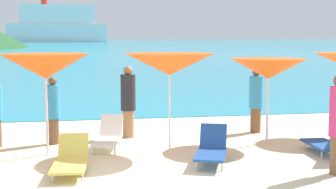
% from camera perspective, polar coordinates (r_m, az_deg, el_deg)
% --- Properties ---
extents(ground_plane, '(50.00, 100.00, 0.30)m').
position_cam_1_polar(ground_plane, '(18.55, -8.32, -1.89)').
color(ground_plane, beige).
extents(ocean_water, '(650.00, 440.00, 0.02)m').
position_cam_1_polar(ocean_water, '(235.43, -10.36, 5.89)').
color(ocean_water, teal).
rests_on(ocean_water, ground_plane).
extents(umbrella_2, '(2.01, 2.01, 2.21)m').
position_cam_1_polar(umbrella_2, '(11.01, -13.83, 3.12)').
color(umbrella_2, silver).
rests_on(umbrella_2, ground_plane).
extents(umbrella_3, '(2.08, 2.08, 2.21)m').
position_cam_1_polar(umbrella_3, '(11.08, 0.19, 3.46)').
color(umbrella_3, silver).
rests_on(umbrella_3, ground_plane).
extents(umbrella_4, '(1.99, 1.99, 2.05)m').
position_cam_1_polar(umbrella_4, '(12.15, 11.37, 2.89)').
color(umbrella_4, silver).
rests_on(umbrella_4, ground_plane).
extents(lounge_chair_1, '(0.99, 1.44, 0.74)m').
position_cam_1_polar(lounge_chair_1, '(10.19, 4.98, -6.20)').
color(lounge_chair_1, '#1E478C').
rests_on(lounge_chair_1, ground_plane).
extents(lounge_chair_3, '(0.65, 1.66, 0.64)m').
position_cam_1_polar(lounge_chair_3, '(11.41, 17.86, -5.40)').
color(lounge_chair_3, '#1E478C').
rests_on(lounge_chair_3, ground_plane).
extents(lounge_chair_5, '(0.74, 1.54, 0.64)m').
position_cam_1_polar(lounge_chair_5, '(9.69, -11.03, -7.29)').
color(lounge_chair_5, '#D8BF4C').
rests_on(lounge_chair_5, ground_plane).
extents(lounge_chair_7, '(0.84, 1.48, 0.73)m').
position_cam_1_polar(lounge_chair_7, '(11.54, -6.84, -4.75)').
color(lounge_chair_7, white).
rests_on(lounge_chair_7, ground_plane).
extents(beachgoer_0, '(0.38, 0.38, 1.83)m').
position_cam_1_polar(beachgoer_0, '(12.77, -4.57, -0.65)').
color(beachgoer_0, '#A3704C').
rests_on(beachgoer_0, ground_plane).
extents(beachgoer_1, '(0.37, 0.37, 1.73)m').
position_cam_1_polar(beachgoer_1, '(13.60, 10.01, -0.51)').
color(beachgoer_1, brown).
rests_on(beachgoer_1, ground_plane).
extents(beachgoer_2, '(0.33, 0.33, 1.62)m').
position_cam_1_polar(beachgoer_2, '(12.25, -12.97, -1.61)').
color(beachgoer_2, brown).
rests_on(beachgoer_2, ground_plane).
extents(cruise_ship, '(47.06, 17.94, 20.42)m').
position_cam_1_polar(cruise_ship, '(244.47, -12.52, 7.68)').
color(cruise_ship, white).
rests_on(cruise_ship, ocean_water).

